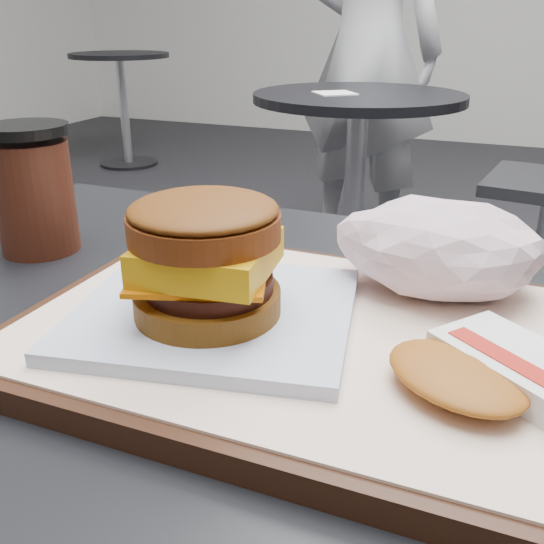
{
  "coord_description": "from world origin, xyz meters",
  "views": [
    {
      "loc": [
        0.17,
        -0.36,
        0.99
      ],
      "look_at": [
        0.03,
        -0.03,
        0.83
      ],
      "focal_mm": 40.0,
      "sensor_mm": 36.0,
      "label": 1
    }
  ],
  "objects_px": {
    "customer_table": "(252,519)",
    "coffee_cup": "(33,191)",
    "breakfast_sandwich": "(209,271)",
    "neighbor_table": "(356,153)",
    "hash_brown": "(488,369)",
    "crumpled_wrapper": "(439,247)",
    "serving_tray": "(292,335)",
    "patron": "(368,49)"
  },
  "relations": [
    {
      "from": "customer_table",
      "to": "breakfast_sandwich",
      "type": "xyz_separation_m",
      "value": [
        -0.01,
        -0.03,
        0.24
      ]
    },
    {
      "from": "breakfast_sandwich",
      "to": "hash_brown",
      "type": "distance_m",
      "value": 0.19
    },
    {
      "from": "breakfast_sandwich",
      "to": "coffee_cup",
      "type": "relative_size",
      "value": 1.76
    },
    {
      "from": "customer_table",
      "to": "breakfast_sandwich",
      "type": "distance_m",
      "value": 0.25
    },
    {
      "from": "coffee_cup",
      "to": "patron",
      "type": "distance_m",
      "value": 2.19
    },
    {
      "from": "customer_table",
      "to": "crumpled_wrapper",
      "type": "xyz_separation_m",
      "value": [
        0.12,
        0.09,
        0.24
      ]
    },
    {
      "from": "breakfast_sandwich",
      "to": "hash_brown",
      "type": "height_order",
      "value": "breakfast_sandwich"
    },
    {
      "from": "breakfast_sandwich",
      "to": "neighbor_table",
      "type": "relative_size",
      "value": 0.29
    },
    {
      "from": "customer_table",
      "to": "patron",
      "type": "relative_size",
      "value": 0.47
    },
    {
      "from": "serving_tray",
      "to": "breakfast_sandwich",
      "type": "height_order",
      "value": "breakfast_sandwich"
    },
    {
      "from": "customer_table",
      "to": "coffee_cup",
      "type": "bearing_deg",
      "value": 163.84
    },
    {
      "from": "serving_tray",
      "to": "patron",
      "type": "distance_m",
      "value": 2.32
    },
    {
      "from": "customer_table",
      "to": "neighbor_table",
      "type": "distance_m",
      "value": 1.69
    },
    {
      "from": "customer_table",
      "to": "patron",
      "type": "distance_m",
      "value": 2.32
    },
    {
      "from": "customer_table",
      "to": "patron",
      "type": "height_order",
      "value": "patron"
    },
    {
      "from": "hash_brown",
      "to": "patron",
      "type": "bearing_deg",
      "value": 105.78
    },
    {
      "from": "coffee_cup",
      "to": "crumpled_wrapper",
      "type": "bearing_deg",
      "value": 1.68
    },
    {
      "from": "coffee_cup",
      "to": "neighbor_table",
      "type": "height_order",
      "value": "coffee_cup"
    },
    {
      "from": "customer_table",
      "to": "crumpled_wrapper",
      "type": "relative_size",
      "value": 5.16
    },
    {
      "from": "serving_tray",
      "to": "crumpled_wrapper",
      "type": "xyz_separation_m",
      "value": [
        0.08,
        0.1,
        0.04
      ]
    },
    {
      "from": "neighbor_table",
      "to": "patron",
      "type": "relative_size",
      "value": 0.44
    },
    {
      "from": "crumpled_wrapper",
      "to": "patron",
      "type": "xyz_separation_m",
      "value": [
        -0.6,
        2.17,
        0.03
      ]
    },
    {
      "from": "serving_tray",
      "to": "patron",
      "type": "height_order",
      "value": "patron"
    },
    {
      "from": "patron",
      "to": "serving_tray",
      "type": "bearing_deg",
      "value": 113.65
    },
    {
      "from": "breakfast_sandwich",
      "to": "coffee_cup",
      "type": "height_order",
      "value": "coffee_cup"
    },
    {
      "from": "hash_brown",
      "to": "crumpled_wrapper",
      "type": "distance_m",
      "value": 0.14
    },
    {
      "from": "coffee_cup",
      "to": "neighbor_table",
      "type": "xyz_separation_m",
      "value": [
        -0.09,
        1.57,
        -0.28
      ]
    },
    {
      "from": "crumpled_wrapper",
      "to": "coffee_cup",
      "type": "relative_size",
      "value": 1.25
    },
    {
      "from": "hash_brown",
      "to": "coffee_cup",
      "type": "relative_size",
      "value": 1.09
    },
    {
      "from": "customer_table",
      "to": "breakfast_sandwich",
      "type": "bearing_deg",
      "value": -112.71
    },
    {
      "from": "coffee_cup",
      "to": "neighbor_table",
      "type": "bearing_deg",
      "value": 93.15
    },
    {
      "from": "customer_table",
      "to": "patron",
      "type": "bearing_deg",
      "value": 101.99
    },
    {
      "from": "hash_brown",
      "to": "serving_tray",
      "type": "bearing_deg",
      "value": 167.34
    },
    {
      "from": "serving_tray",
      "to": "breakfast_sandwich",
      "type": "distance_m",
      "value": 0.08
    },
    {
      "from": "customer_table",
      "to": "neighbor_table",
      "type": "relative_size",
      "value": 1.07
    },
    {
      "from": "breakfast_sandwich",
      "to": "neighbor_table",
      "type": "distance_m",
      "value": 1.74
    },
    {
      "from": "serving_tray",
      "to": "breakfast_sandwich",
      "type": "relative_size",
      "value": 1.73
    },
    {
      "from": "crumpled_wrapper",
      "to": "patron",
      "type": "height_order",
      "value": "patron"
    },
    {
      "from": "coffee_cup",
      "to": "neighbor_table",
      "type": "relative_size",
      "value": 0.17
    },
    {
      "from": "breakfast_sandwich",
      "to": "hash_brown",
      "type": "xyz_separation_m",
      "value": [
        0.18,
        -0.01,
        -0.03
      ]
    },
    {
      "from": "hash_brown",
      "to": "customer_table",
      "type": "bearing_deg",
      "value": 166.81
    },
    {
      "from": "breakfast_sandwich",
      "to": "customer_table",
      "type": "bearing_deg",
      "value": 67.29
    }
  ]
}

